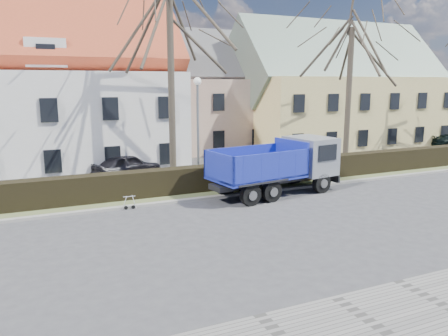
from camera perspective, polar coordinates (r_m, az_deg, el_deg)
name	(u,v)px	position (r m, az deg, el deg)	size (l,w,h in m)	color
ground	(284,222)	(18.00, 7.90, -7.02)	(120.00, 120.00, 0.00)	#3B3B3D
curb_far	(236,195)	(21.85, 1.52, -3.49)	(80.00, 0.30, 0.12)	gray
grass_strip	(223,188)	(23.26, -0.18, -2.61)	(80.00, 3.00, 0.10)	#525E35
hedge	(224,178)	(22.95, 0.02, -1.26)	(60.00, 0.90, 1.30)	black
building_pink	(200,101)	(36.92, -3.22, 8.67)	(10.80, 8.80, 8.00)	tan
building_yellow	(339,98)	(40.30, 14.74, 8.89)	(18.80, 10.80, 8.50)	#DCC778
tree_1	(171,68)	(24.06, -6.95, 12.84)	(9.20, 9.20, 12.65)	#3A3228
tree_2	(349,83)	(29.90, 16.04, 10.56)	(8.00, 8.00, 11.00)	#3A3228
dump_truck	(271,167)	(21.88, 6.21, 0.14)	(7.13, 2.65, 2.85)	#152195
streetlight	(198,133)	(23.08, -3.42, 4.59)	(0.46, 0.46, 5.91)	gray
cart_frame	(125,202)	(19.90, -12.87, -4.39)	(0.75, 0.43, 0.69)	silver
parked_car_a	(128,166)	(26.52, -12.49, 0.32)	(1.70, 4.23, 1.44)	black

